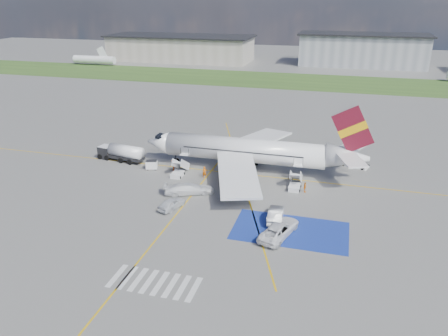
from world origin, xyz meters
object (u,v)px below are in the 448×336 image
at_px(car_silver_a, 172,204).
at_px(van_white_a, 279,227).
at_px(car_silver_b, 276,214).
at_px(belt_loader, 354,165).
at_px(fuel_tanker, 121,154).
at_px(airliner, 253,151).
at_px(van_white_b, 189,187).
at_px(gpu_cart, 152,165).

relative_size(car_silver_a, van_white_a, 0.78).
bearing_deg(car_silver_b, belt_loader, -118.10).
relative_size(belt_loader, car_silver_b, 0.92).
xyz_separation_m(fuel_tanker, car_silver_a, (15.21, -14.70, -0.48)).
height_order(airliner, fuel_tanker, airliner).
bearing_deg(airliner, belt_loader, 21.02).
relative_size(fuel_tanker, belt_loader, 1.84).
xyz_separation_m(car_silver_b, van_white_a, (0.98, -3.57, 0.20)).
bearing_deg(belt_loader, fuel_tanker, -148.47).
xyz_separation_m(airliner, van_white_b, (-7.08, -11.30, -2.34)).
bearing_deg(gpu_cart, airliner, -2.74).
bearing_deg(gpu_cart, van_white_a, -49.88).
bearing_deg(car_silver_a, gpu_cart, -37.75).
xyz_separation_m(fuel_tanker, belt_loader, (39.01, 7.82, -0.88)).
distance_m(belt_loader, car_silver_b, 24.12).
bearing_deg(airliner, car_silver_a, -115.29).
xyz_separation_m(fuel_tanker, van_white_a, (30.25, -17.80, -0.17)).
height_order(airliner, car_silver_b, airliner).
distance_m(belt_loader, van_white_a, 27.09).
bearing_deg(gpu_cart, belt_loader, 0.93).
height_order(gpu_cart, car_silver_a, gpu_cart).
relative_size(airliner, van_white_b, 6.83).
bearing_deg(car_silver_a, belt_loader, -118.73).
height_order(airliner, van_white_b, airliner).
bearing_deg(van_white_a, gpu_cart, -17.27).
xyz_separation_m(van_white_a, van_white_b, (-14.39, 8.15, -0.00)).
bearing_deg(belt_loader, van_white_a, -88.68).
height_order(belt_loader, van_white_b, van_white_b).
height_order(fuel_tanker, belt_loader, fuel_tanker).
xyz_separation_m(airliner, belt_loader, (16.07, 6.18, -3.05)).
xyz_separation_m(belt_loader, van_white_b, (-23.15, -17.47, 0.71)).
height_order(gpu_cart, car_silver_b, car_silver_b).
bearing_deg(van_white_a, van_white_b, -13.45).
bearing_deg(fuel_tanker, car_silver_a, -34.85).
xyz_separation_m(gpu_cart, belt_loader, (32.27, 10.15, -0.35)).
distance_m(car_silver_b, van_white_a, 3.71).
height_order(car_silver_a, van_white_a, van_white_a).
xyz_separation_m(fuel_tanker, van_white_b, (15.86, -9.65, -0.17)).
height_order(belt_loader, car_silver_a, car_silver_a).
height_order(fuel_tanker, van_white_b, fuel_tanker).
bearing_deg(van_white_a, car_silver_b, -58.52).
bearing_deg(car_silver_b, car_silver_a, -2.35).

